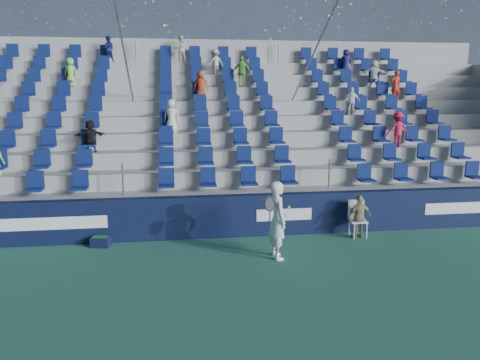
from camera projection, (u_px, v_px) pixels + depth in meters
The scene contains 7 objects.
ground at pixel (249, 280), 10.32m from camera, with size 70.00×70.00×0.00m, color #2E6B51.
sponsor_wall at pixel (231, 216), 13.26m from camera, with size 24.00×0.32×1.20m.
grandstand at pixel (215, 142), 17.91m from camera, with size 24.00×8.17×6.63m.
tennis_player at pixel (278, 220), 11.49m from camera, with size 0.69×0.74×1.95m.
line_judge_chair at pixel (357, 216), 13.27m from camera, with size 0.51×0.52×1.04m.
line_judge at pixel (359, 217), 13.12m from camera, with size 0.73×0.30×1.24m, color tan.
ball_bin at pixel (101, 241), 12.47m from camera, with size 0.54×0.42×0.27m.
Camera 1 is at (-1.56, -9.58, 4.14)m, focal length 35.00 mm.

